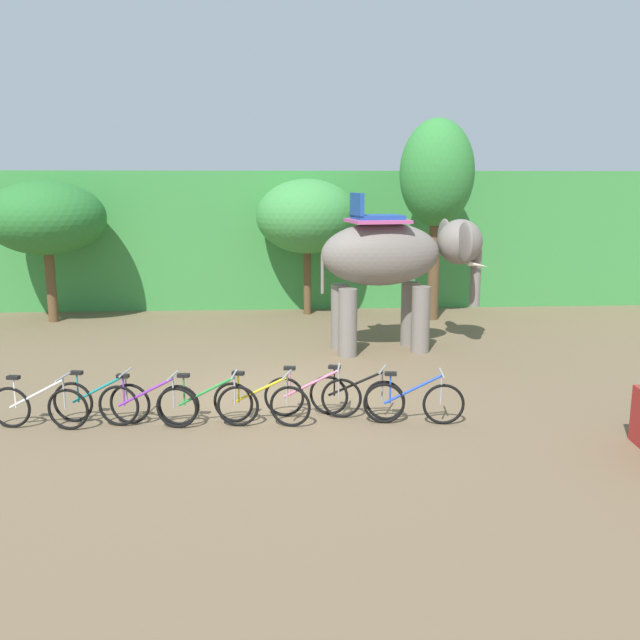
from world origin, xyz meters
TOP-DOWN VIEW (x-y plane):
  - ground_plane at (0.00, 0.00)m, footprint 80.00×80.00m
  - foliage_hedge at (0.00, 12.15)m, footprint 36.00×6.00m
  - tree_center_left at (-6.60, 7.64)m, footprint 3.35×3.35m
  - tree_center at (0.90, 8.33)m, footprint 3.07×3.07m
  - tree_left at (4.59, 7.29)m, footprint 2.14×2.14m
  - elephant at (2.78, 3.65)m, footprint 4.23×2.23m
  - bike_white at (-3.98, -1.39)m, footprint 1.70×0.52m
  - bike_teal at (-3.02, -1.16)m, footprint 1.70×0.52m
  - bike_purple at (-2.20, -1.41)m, footprint 1.69×0.52m
  - bike_green at (-1.20, -1.42)m, footprint 1.71×0.52m
  - bike_yellow at (-0.31, -1.41)m, footprint 1.66×0.64m
  - bike_pink at (0.57, -1.09)m, footprint 1.70×0.52m
  - bike_black at (1.33, -1.16)m, footprint 1.62×0.73m
  - bike_blue at (2.25, -1.54)m, footprint 1.70×0.52m

SIDE VIEW (x-z plane):
  - ground_plane at x=0.00m, z-range 0.00..0.00m
  - bike_white at x=-3.98m, z-range -0.07..0.85m
  - bike_teal at x=-3.02m, z-range -0.07..0.85m
  - bike_purple at x=-2.20m, z-range -0.07..0.85m
  - bike_green at x=-1.20m, z-range -0.07..0.85m
  - bike_yellow at x=-0.31m, z-range -0.07..0.85m
  - bike_pink at x=0.57m, z-range -0.07..0.85m
  - bike_black at x=1.33m, z-range -0.07..0.85m
  - bike_blue at x=2.25m, z-range -0.07..0.85m
  - foliage_hedge at x=0.00m, z-range 0.00..4.37m
  - elephant at x=2.78m, z-range 0.31..4.09m
  - tree_center at x=0.90m, z-range 0.94..5.06m
  - tree_center_left at x=-6.60m, z-range 0.97..5.05m
  - tree_left at x=4.59m, z-range 1.31..7.13m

